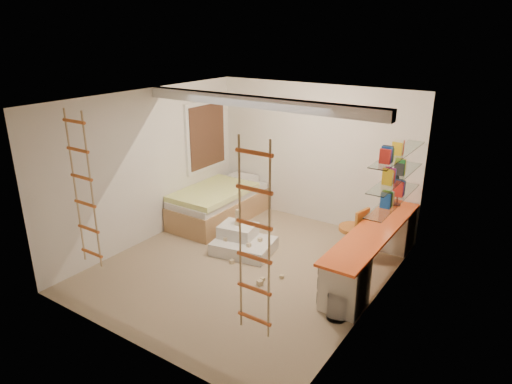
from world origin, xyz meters
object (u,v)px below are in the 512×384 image
Objects in this scene: swivel_chair at (353,239)px; play_platform at (242,242)px; bed at (219,204)px; desk at (373,250)px.

play_platform is at bearing -153.45° from swivel_chair.
bed is at bearing 144.18° from play_platform.
desk is at bearing 12.32° from play_platform.
desk is 3.23× the size of swivel_chair.
desk is at bearing -38.40° from swivel_chair.
swivel_chair reaches higher than desk.
bed is (-3.20, 0.36, -0.07)m from desk.
desk is 1.40× the size of bed.
desk is 0.58m from swivel_chair.
bed is 1.88× the size of play_platform.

